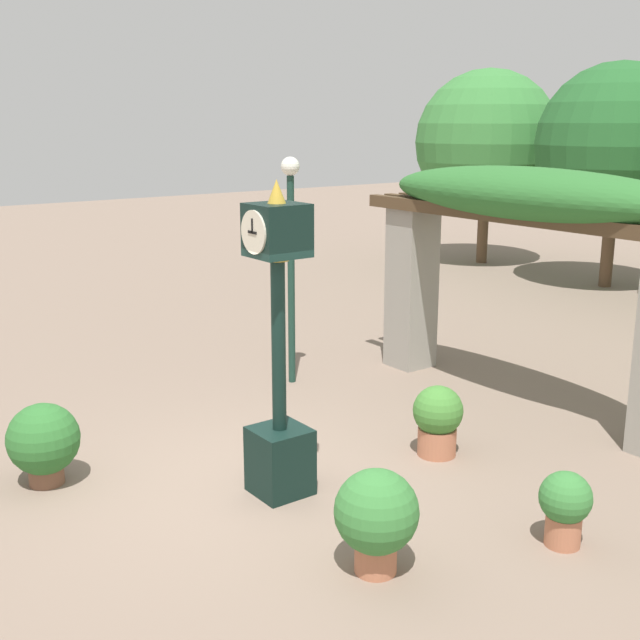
{
  "coord_description": "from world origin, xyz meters",
  "views": [
    {
      "loc": [
        6.63,
        -3.93,
        3.68
      ],
      "look_at": [
        0.35,
        0.68,
        1.73
      ],
      "focal_mm": 45.0,
      "sensor_mm": 36.0,
      "label": 1
    }
  ],
  "objects_px": {
    "potted_plant_near_right": "(376,516)",
    "lamp_post": "(291,241)",
    "pedestal_clock": "(279,366)",
    "potted_plant_far_right": "(565,505)",
    "potted_plant_near_left": "(438,418)",
    "potted_plant_far_left": "(44,441)"
  },
  "relations": [
    {
      "from": "lamp_post",
      "to": "potted_plant_near_left",
      "type": "bearing_deg",
      "value": -2.8
    },
    {
      "from": "potted_plant_near_right",
      "to": "potted_plant_far_left",
      "type": "relative_size",
      "value": 1.04
    },
    {
      "from": "pedestal_clock",
      "to": "potted_plant_near_right",
      "type": "bearing_deg",
      "value": -5.96
    },
    {
      "from": "pedestal_clock",
      "to": "lamp_post",
      "type": "relative_size",
      "value": 0.98
    },
    {
      "from": "potted_plant_near_left",
      "to": "potted_plant_far_left",
      "type": "height_order",
      "value": "potted_plant_far_left"
    },
    {
      "from": "pedestal_clock",
      "to": "potted_plant_far_left",
      "type": "height_order",
      "value": "pedestal_clock"
    },
    {
      "from": "potted_plant_near_left",
      "to": "lamp_post",
      "type": "distance_m",
      "value": 3.52
    },
    {
      "from": "potted_plant_far_right",
      "to": "potted_plant_far_left",
      "type": "bearing_deg",
      "value": -140.21
    },
    {
      "from": "pedestal_clock",
      "to": "potted_plant_far_right",
      "type": "xyz_separation_m",
      "value": [
        2.36,
        1.45,
        -0.95
      ]
    },
    {
      "from": "pedestal_clock",
      "to": "potted_plant_far_right",
      "type": "relative_size",
      "value": 4.54
    },
    {
      "from": "potted_plant_near_left",
      "to": "potted_plant_near_right",
      "type": "height_order",
      "value": "potted_plant_near_right"
    },
    {
      "from": "pedestal_clock",
      "to": "potted_plant_far_left",
      "type": "bearing_deg",
      "value": -130.82
    },
    {
      "from": "pedestal_clock",
      "to": "potted_plant_near_right",
      "type": "xyz_separation_m",
      "value": [
        1.71,
        -0.18,
        -0.83
      ]
    },
    {
      "from": "potted_plant_near_left",
      "to": "potted_plant_far_right",
      "type": "relative_size",
      "value": 1.17
    },
    {
      "from": "potted_plant_far_right",
      "to": "lamp_post",
      "type": "height_order",
      "value": "lamp_post"
    },
    {
      "from": "potted_plant_near_right",
      "to": "lamp_post",
      "type": "xyz_separation_m",
      "value": [
        -4.56,
        2.27,
        1.54
      ]
    },
    {
      "from": "potted_plant_far_right",
      "to": "lamp_post",
      "type": "relative_size",
      "value": 0.22
    },
    {
      "from": "lamp_post",
      "to": "potted_plant_near_right",
      "type": "bearing_deg",
      "value": -26.5
    },
    {
      "from": "potted_plant_far_left",
      "to": "lamp_post",
      "type": "xyz_separation_m",
      "value": [
        -1.25,
        3.95,
        1.58
      ]
    },
    {
      "from": "potted_plant_near_left",
      "to": "potted_plant_near_right",
      "type": "bearing_deg",
      "value": -55.8
    },
    {
      "from": "potted_plant_near_left",
      "to": "potted_plant_far_right",
      "type": "distance_m",
      "value": 2.16
    },
    {
      "from": "potted_plant_near_left",
      "to": "potted_plant_far_left",
      "type": "distance_m",
      "value": 4.23
    }
  ]
}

